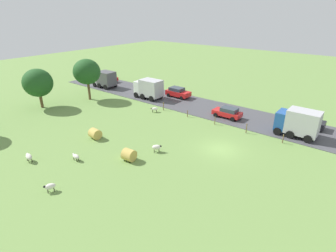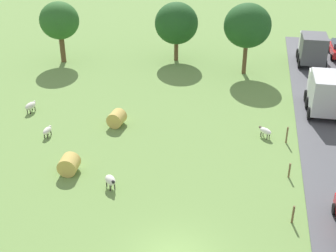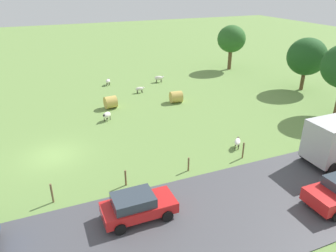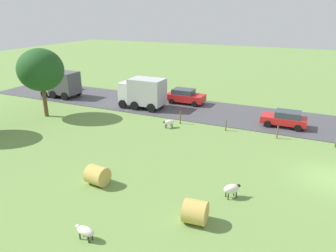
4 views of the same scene
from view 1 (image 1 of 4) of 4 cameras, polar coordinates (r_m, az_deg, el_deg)
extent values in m
plane|color=#6B8E47|center=(30.76, 11.11, -4.85)|extent=(160.00, 160.00, 0.00)
cube|color=#47474C|center=(39.79, 18.35, 1.14)|extent=(8.00, 80.00, 0.06)
ellipsoid|color=white|center=(40.77, -2.87, 3.65)|extent=(1.09, 1.01, 0.44)
ellipsoid|color=brown|center=(40.67, -3.56, 3.73)|extent=(0.31, 0.30, 0.20)
cylinder|color=#2D2823|center=(40.74, -3.23, 3.10)|extent=(0.07, 0.07, 0.36)
cylinder|color=#2D2823|center=(40.97, -3.28, 3.22)|extent=(0.07, 0.07, 0.36)
cylinder|color=#2D2823|center=(40.82, -2.43, 3.16)|extent=(0.07, 0.07, 0.36)
cylinder|color=#2D2823|center=(41.05, -2.49, 3.28)|extent=(0.07, 0.07, 0.36)
ellipsoid|color=silver|center=(29.41, -2.45, -4.52)|extent=(1.04, 1.07, 0.55)
ellipsoid|color=black|center=(29.36, -1.58, -4.29)|extent=(0.31, 0.31, 0.20)
cylinder|color=#2D2823|center=(29.73, -1.95, -5.04)|extent=(0.07, 0.07, 0.37)
cylinder|color=#2D2823|center=(29.46, -1.93, -5.32)|extent=(0.07, 0.07, 0.37)
cylinder|color=#2D2823|center=(29.72, -2.95, -5.06)|extent=(0.07, 0.07, 0.37)
cylinder|color=#2D2823|center=(29.46, -2.94, -5.35)|extent=(0.07, 0.07, 0.37)
ellipsoid|color=silver|center=(25.56, -23.70, -11.64)|extent=(1.03, 0.83, 0.50)
ellipsoid|color=black|center=(25.51, -24.71, -11.61)|extent=(0.31, 0.27, 0.20)
cylinder|color=#2D2823|center=(25.65, -24.10, -12.56)|extent=(0.07, 0.07, 0.33)
cylinder|color=#2D2823|center=(25.88, -24.15, -12.23)|extent=(0.07, 0.07, 0.33)
cylinder|color=#2D2823|center=(25.64, -22.99, -12.36)|extent=(0.07, 0.07, 0.33)
cylinder|color=#2D2823|center=(25.87, -23.05, -12.02)|extent=(0.07, 0.07, 0.33)
ellipsoid|color=silver|center=(31.07, -27.39, -5.79)|extent=(0.76, 1.21, 0.54)
ellipsoid|color=silver|center=(31.49, -27.67, -5.21)|extent=(0.23, 0.29, 0.20)
cylinder|color=#2D2823|center=(31.49, -27.66, -6.25)|extent=(0.07, 0.07, 0.36)
cylinder|color=#2D2823|center=(31.54, -27.14, -6.10)|extent=(0.07, 0.07, 0.36)
cylinder|color=#2D2823|center=(30.95, -27.38, -6.71)|extent=(0.07, 0.07, 0.36)
cylinder|color=#2D2823|center=(31.00, -26.85, -6.56)|extent=(0.07, 0.07, 0.36)
ellipsoid|color=silver|center=(29.40, -18.94, -6.11)|extent=(0.51, 1.01, 0.45)
ellipsoid|color=silver|center=(29.73, -19.43, -5.63)|extent=(0.20, 0.27, 0.20)
cylinder|color=#2D2823|center=(29.72, -19.33, -6.56)|extent=(0.07, 0.07, 0.32)
cylinder|color=#2D2823|center=(29.82, -18.92, -6.40)|extent=(0.07, 0.07, 0.32)
cylinder|color=#2D2823|center=(29.30, -18.79, -6.94)|extent=(0.07, 0.07, 0.32)
cylinder|color=#2D2823|center=(29.40, -18.37, -6.77)|extent=(0.07, 0.07, 0.32)
cylinder|color=tan|center=(33.54, -15.18, -1.60)|extent=(1.34, 1.37, 1.22)
cylinder|color=tan|center=(28.11, -8.27, -6.07)|extent=(1.35, 1.29, 1.25)
cylinder|color=brown|center=(48.34, -16.39, 7.28)|extent=(0.41, 0.41, 3.23)
ellipsoid|color=#1E4C1E|center=(47.59, -16.84, 10.95)|extent=(4.48, 4.48, 4.18)
cylinder|color=brown|center=(47.03, -25.28, 4.97)|extent=(0.44, 0.44, 2.39)
ellipsoid|color=#1E4C1E|center=(46.32, -25.88, 8.24)|extent=(4.46, 4.46, 4.28)
cylinder|color=brown|center=(34.03, 23.19, -2.51)|extent=(0.12, 0.12, 1.10)
cylinder|color=brown|center=(35.16, 16.29, -0.47)|extent=(0.12, 0.12, 1.29)
cylinder|color=brown|center=(36.88, 9.90, 1.15)|extent=(0.12, 0.12, 1.11)
cylinder|color=brown|center=(39.03, 4.14, 2.65)|extent=(0.12, 0.12, 1.02)
cylinder|color=brown|center=(41.49, -0.97, 4.20)|extent=(0.12, 0.12, 1.28)
cube|color=white|center=(48.32, -5.80, 8.21)|extent=(2.44, 1.20, 2.30)
cube|color=#B2B2B7|center=(46.64, -3.61, 8.04)|extent=(2.44, 3.69, 2.81)
cylinder|color=black|center=(47.81, -6.76, 6.56)|extent=(0.30, 0.96, 0.96)
cylinder|color=black|center=(49.49, -4.77, 7.23)|extent=(0.30, 0.96, 0.96)
cylinder|color=black|center=(46.79, -5.42, 6.24)|extent=(0.30, 0.96, 0.96)
cylinder|color=black|center=(48.50, -3.43, 6.93)|extent=(0.30, 0.96, 0.96)
cylinder|color=black|center=(45.47, -3.54, 5.78)|extent=(0.30, 0.96, 0.96)
cylinder|color=black|center=(47.23, -1.57, 6.50)|extent=(0.30, 0.96, 0.96)
cube|color=white|center=(56.68, -14.41, 9.90)|extent=(2.45, 1.20, 2.30)
cube|color=#4C4C51|center=(54.89, -12.93, 9.80)|extent=(2.45, 3.36, 2.67)
cylinder|color=black|center=(56.24, -15.28, 8.49)|extent=(0.30, 0.96, 0.96)
cylinder|color=black|center=(57.68, -13.34, 9.05)|extent=(0.30, 0.96, 0.96)
cylinder|color=black|center=(55.12, -14.36, 8.29)|extent=(0.30, 0.96, 0.96)
cylinder|color=black|center=(56.59, -12.40, 8.86)|extent=(0.30, 0.96, 0.96)
cylinder|color=black|center=(53.71, -13.12, 8.01)|extent=(0.30, 0.96, 0.96)
cylinder|color=black|center=(55.21, -11.15, 8.60)|extent=(0.30, 0.96, 0.96)
cube|color=#1E4C99|center=(36.49, 23.00, 1.22)|extent=(2.42, 1.20, 2.30)
cube|color=#B2B2B7|center=(35.94, 26.70, 0.71)|extent=(2.42, 3.61, 2.88)
cylinder|color=black|center=(35.82, 22.15, -1.05)|extent=(0.30, 0.96, 0.96)
cylinder|color=black|center=(38.00, 23.25, 0.16)|extent=(0.30, 0.96, 0.96)
cylinder|color=black|center=(35.52, 24.43, -1.66)|extent=(0.30, 0.96, 0.96)
cylinder|color=black|center=(37.71, 25.41, -0.41)|extent=(0.30, 0.96, 0.96)
cylinder|color=black|center=(35.21, 27.51, -2.48)|extent=(0.30, 0.96, 0.96)
cylinder|color=black|center=(37.42, 28.31, -1.17)|extent=(0.30, 0.96, 0.96)
cube|color=red|center=(39.49, 12.40, 2.69)|extent=(1.83, 4.06, 0.62)
cube|color=#333D47|center=(39.17, 12.88, 3.39)|extent=(1.61, 2.23, 0.56)
cylinder|color=black|center=(39.38, 10.06, 2.33)|extent=(0.22, 0.64, 0.64)
cylinder|color=black|center=(40.91, 11.30, 3.05)|extent=(0.22, 0.64, 0.64)
cylinder|color=black|center=(38.32, 13.50, 1.42)|extent=(0.22, 0.64, 0.64)
cylinder|color=black|center=(39.89, 14.64, 2.19)|extent=(0.22, 0.64, 0.64)
cube|color=black|center=(39.80, 27.50, 0.73)|extent=(1.89, 4.05, 0.74)
cube|color=#333D47|center=(39.63, 27.26, 1.70)|extent=(1.66, 2.22, 0.56)
cylinder|color=black|center=(40.65, 29.47, 0.19)|extent=(0.22, 0.64, 0.64)
cylinder|color=black|center=(38.89, 28.96, -0.68)|extent=(0.22, 0.64, 0.64)
cylinder|color=black|center=(41.01, 25.93, 1.10)|extent=(0.22, 0.64, 0.64)
cylinder|color=black|center=(39.27, 25.27, 0.28)|extent=(0.22, 0.64, 0.64)
cube|color=red|center=(59.82, -12.56, 9.83)|extent=(2.00, 4.28, 0.72)
cube|color=#333D47|center=(59.92, -12.82, 10.46)|extent=(1.76, 2.35, 0.56)
cylinder|color=black|center=(59.48, -10.91, 9.53)|extent=(0.22, 0.64, 0.64)
cylinder|color=black|center=(58.24, -12.39, 9.11)|extent=(0.22, 0.64, 0.64)
cylinder|color=black|center=(61.56, -12.66, 9.86)|extent=(0.22, 0.64, 0.64)
cylinder|color=black|center=(60.36, -14.12, 9.45)|extent=(0.22, 0.64, 0.64)
cube|color=red|center=(47.77, 2.17, 6.99)|extent=(2.00, 4.32, 0.79)
cube|color=#333D47|center=(47.76, 1.87, 7.84)|extent=(1.76, 2.37, 0.56)
cylinder|color=black|center=(47.90, 4.23, 6.49)|extent=(0.22, 0.64, 0.64)
cylinder|color=black|center=(46.33, 2.84, 5.93)|extent=(0.22, 0.64, 0.64)
cylinder|color=black|center=(49.45, 1.53, 7.10)|extent=(0.22, 0.64, 0.64)
cylinder|color=black|center=(47.93, 0.09, 6.57)|extent=(0.22, 0.64, 0.64)
camera|label=2|loc=(27.79, 51.36, 19.06)|focal=48.25mm
camera|label=3|loc=(48.59, 25.67, 18.72)|focal=33.98mm
camera|label=4|loc=(14.48, -36.37, 2.44)|focal=34.35mm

